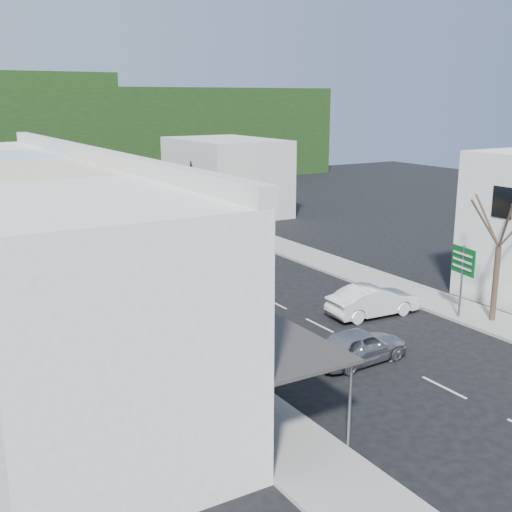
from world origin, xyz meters
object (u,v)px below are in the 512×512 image
(street_tree, at_px, (499,247))
(car_silver, at_px, (359,347))
(car_red, at_px, (222,326))
(bus, at_px, (180,257))
(car_white, at_px, (373,302))
(pedestrian_left, at_px, (176,320))
(direction_sign, at_px, (461,283))
(traffic_signal, at_px, (192,191))

(street_tree, bearing_deg, car_silver, -177.16)
(car_red, bearing_deg, bus, -14.08)
(car_white, bearing_deg, car_red, 88.11)
(pedestrian_left, relative_size, direction_sign, 0.45)
(car_white, bearing_deg, car_silver, 137.74)
(pedestrian_left, distance_m, street_tree, 15.70)
(street_tree, bearing_deg, traffic_signal, 91.66)
(pedestrian_left, distance_m, traffic_signal, 29.82)
(traffic_signal, bearing_deg, bus, 62.50)
(car_red, height_order, traffic_signal, traffic_signal)
(car_silver, relative_size, direction_sign, 1.15)
(car_silver, bearing_deg, traffic_signal, -16.62)
(bus, xyz_separation_m, car_white, (5.78, -10.62, -0.85))
(street_tree, bearing_deg, car_red, 159.73)
(car_silver, bearing_deg, car_red, 33.34)
(car_silver, distance_m, car_red, 6.30)
(traffic_signal, bearing_deg, car_silver, 76.28)
(bus, xyz_separation_m, car_red, (-2.39, -9.80, -0.85))
(car_silver, bearing_deg, pedestrian_left, 38.89)
(car_red, relative_size, pedestrian_left, 2.71)
(bus, relative_size, car_white, 2.64)
(traffic_signal, bearing_deg, car_red, 67.03)
(bus, distance_m, car_white, 12.12)
(car_red, distance_m, pedestrian_left, 2.13)
(car_silver, relative_size, pedestrian_left, 2.59)
(bus, bearing_deg, pedestrian_left, -117.43)
(bus, bearing_deg, car_white, -63.21)
(car_red, xyz_separation_m, direction_sign, (11.39, -3.55, 1.21))
(street_tree, bearing_deg, car_white, 138.95)
(car_red, bearing_deg, pedestrian_left, 58.43)
(traffic_signal, bearing_deg, street_tree, 91.43)
(bus, height_order, car_red, bus)
(pedestrian_left, xyz_separation_m, street_tree, (14.34, -5.72, 2.82))
(pedestrian_left, height_order, direction_sign, direction_sign)
(car_red, bearing_deg, car_white, -96.13)
(car_white, height_order, car_red, same)
(bus, distance_m, car_red, 10.12)
(car_silver, height_order, street_tree, street_tree)
(bus, bearing_deg, car_silver, -86.51)
(car_red, xyz_separation_m, street_tree, (12.54, -4.63, 3.12))
(bus, distance_m, direction_sign, 16.11)
(bus, relative_size, car_red, 2.52)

